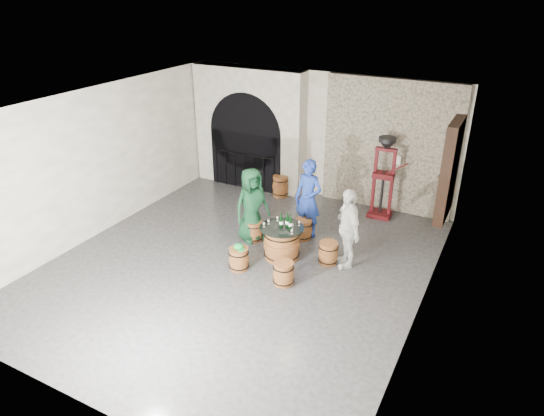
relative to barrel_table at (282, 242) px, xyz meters
The scene contains 31 objects.
ground 0.96m from the barrel_table, 133.78° to the right, with size 8.00×8.00×0.00m, color #2B2B2E.
wall_back 3.64m from the barrel_table, 100.41° to the left, with size 8.00×8.00×0.00m, color white.
wall_front 4.85m from the barrel_table, 97.57° to the right, with size 8.00×8.00×0.00m, color white.
wall_left 4.35m from the barrel_table, behind, with size 8.00×8.00×0.00m, color white.
wall_right 3.21m from the barrel_table, 12.58° to the right, with size 8.00×8.00×0.00m, color white.
ceiling 2.99m from the barrel_table, 133.78° to the right, with size 8.00×8.00×0.00m, color beige.
stone_facing_panel 3.72m from the barrel_table, 70.25° to the left, with size 3.20×0.12×3.18m, color #A19780.
arched_opening 4.18m from the barrel_table, 129.12° to the left, with size 3.10×0.60×3.19m.
shuttered_window 3.58m from the barrel_table, 32.44° to the left, with size 0.23×1.10×2.00m.
barrel_table is the anchor object (origin of this frame).
barrel_stool_left 0.96m from the barrel_table, 156.39° to the left, with size 0.41×0.41×0.46m.
barrel_stool_far 0.96m from the barrel_table, 86.69° to the left, with size 0.41×0.41×0.46m.
barrel_stool_right 0.96m from the barrel_table, 15.13° to the left, with size 0.41×0.41×0.46m.
barrel_stool_near_right 0.96m from the barrel_table, 61.46° to the right, with size 0.41×0.41×0.46m.
barrel_stool_near_left 0.96m from the barrel_table, 125.57° to the right, with size 0.41×0.41×0.46m.
green_cap 0.96m from the barrel_table, 125.34° to the right, with size 0.24×0.19×0.11m.
person_green 1.11m from the barrel_table, 156.39° to the left, with size 0.80×0.52×1.64m, color #103A20.
person_blue 1.26m from the barrel_table, 86.69° to the left, with size 0.64×0.42×1.76m, color #1C369A.
person_white 1.38m from the barrel_table, 15.13° to the left, with size 0.96×0.40×1.64m, color silver.
wine_bottle_left 0.48m from the barrel_table, 151.45° to the right, with size 0.08×0.08×0.32m.
wine_bottle_center 0.52m from the barrel_table, ahead, with size 0.08×0.08×0.32m.
wine_bottle_right 0.50m from the barrel_table, 34.99° to the left, with size 0.08×0.08×0.32m.
tasting_glass_a 0.54m from the barrel_table, 154.12° to the right, with size 0.05×0.05×0.10m, color #AC6621, non-canonical shape.
tasting_glass_b 0.45m from the barrel_table, 13.67° to the left, with size 0.05×0.05×0.10m, color #AC6621, non-canonical shape.
tasting_glass_c 0.49m from the barrel_table, 134.92° to the left, with size 0.05×0.05×0.10m, color #AC6621, non-canonical shape.
tasting_glass_d 0.53m from the barrel_table, 39.15° to the left, with size 0.05×0.05×0.10m, color #AC6621, non-canonical shape.
tasting_glass_e 0.53m from the barrel_table, 29.13° to the right, with size 0.05×0.05×0.10m, color #AC6621, non-canonical shape.
tasting_glass_f 0.50m from the barrel_table, behind, with size 0.05×0.05×0.10m, color #AC6621, non-canonical shape.
side_barrel 3.14m from the barrel_table, 117.19° to the left, with size 0.43×0.43×0.57m.
corking_press 3.18m from the barrel_table, 66.13° to the left, with size 0.82×0.46×1.97m.
control_box 3.66m from the barrel_table, 65.98° to the left, with size 0.18×0.10×0.22m, color silver.
Camera 1 is at (4.42, -7.07, 5.19)m, focal length 32.00 mm.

